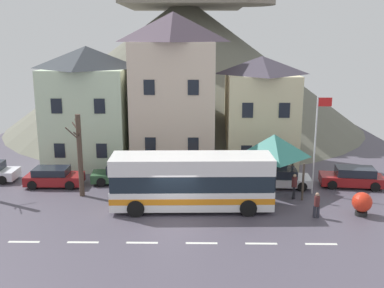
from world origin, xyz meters
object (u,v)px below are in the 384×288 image
(hilltop_castle, at_px, (185,58))
(public_bench, at_px, (286,177))
(townhouse_02, at_px, (260,112))
(pedestrian_01, at_px, (317,204))
(parked_car_03, at_px, (124,174))
(bare_tree_01, at_px, (80,154))
(townhouse_01, at_px, (174,90))
(pedestrian_00, at_px, (294,185))
(flagpole, at_px, (317,138))
(parked_car_00, at_px, (353,177))
(transit_bus, at_px, (192,182))
(harbour_buoy, at_px, (362,203))
(parked_car_01, at_px, (280,178))
(bus_shelter, at_px, (274,146))
(parked_car_02, at_px, (54,177))
(townhouse_00, at_px, (89,106))

(hilltop_castle, distance_m, public_bench, 24.87)
(townhouse_02, xyz_separation_m, pedestrian_01, (1.87, -11.11, -3.56))
(parked_car_03, xyz_separation_m, bare_tree_01, (-2.28, -2.80, 2.15))
(townhouse_01, bearing_deg, pedestrian_00, -45.02)
(pedestrian_01, bearing_deg, flagpole, 78.26)
(pedestrian_00, bearing_deg, parked_car_00, 28.60)
(hilltop_castle, height_order, pedestrian_01, hilltop_castle)
(transit_bus, relative_size, public_bench, 6.74)
(transit_bus, height_order, pedestrian_00, transit_bus)
(hilltop_castle, xyz_separation_m, harbour_buoy, (11.06, -28.17, -7.10))
(flagpole, bearing_deg, townhouse_01, 143.42)
(townhouse_01, relative_size, flagpole, 1.86)
(hilltop_castle, relative_size, pedestrian_01, 26.81)
(pedestrian_00, bearing_deg, parked_car_01, 100.79)
(bus_shelter, distance_m, public_bench, 3.37)
(pedestrian_01, bearing_deg, bare_tree_01, 166.53)
(parked_car_01, xyz_separation_m, bare_tree_01, (-13.29, -2.10, 2.16))
(parked_car_01, bearing_deg, parked_car_02, -176.55)
(townhouse_01, relative_size, bus_shelter, 3.07)
(bus_shelter, relative_size, harbour_buoy, 2.81)
(bare_tree_01, bearing_deg, harbour_buoy, -10.14)
(parked_car_00, xyz_separation_m, parked_car_03, (-16.02, 0.63, -0.03))
(harbour_buoy, bearing_deg, pedestrian_00, 140.63)
(townhouse_01, relative_size, parked_car_03, 2.71)
(hilltop_castle, height_order, parked_car_03, hilltop_castle)
(parked_car_03, bearing_deg, parked_car_01, 171.53)
(townhouse_00, relative_size, bare_tree_01, 1.75)
(townhouse_00, bearing_deg, transit_bus, -49.71)
(bus_shelter, distance_m, parked_car_03, 10.74)
(townhouse_00, height_order, parked_car_02, townhouse_00)
(townhouse_01, distance_m, parked_car_00, 14.87)
(parked_car_01, relative_size, parked_car_03, 0.91)
(parked_car_01, bearing_deg, townhouse_01, 146.28)
(townhouse_02, distance_m, parked_car_01, 6.74)
(pedestrian_01, distance_m, flagpole, 5.16)
(bus_shelter, relative_size, pedestrian_01, 2.59)
(parked_car_02, distance_m, public_bench, 16.31)
(townhouse_00, bearing_deg, pedestrian_01, -35.85)
(public_bench, bearing_deg, parked_car_01, -132.87)
(public_bench, height_order, harbour_buoy, harbour_buoy)
(transit_bus, distance_m, parked_car_01, 7.47)
(flagpole, height_order, bare_tree_01, flagpole)
(parked_car_00, xyz_separation_m, parked_car_01, (-5.01, -0.07, -0.03))
(townhouse_01, xyz_separation_m, pedestrian_01, (8.76, -11.27, -5.22))
(parked_car_02, bearing_deg, transit_bus, -23.71)
(parked_car_01, height_order, bare_tree_01, bare_tree_01)
(transit_bus, relative_size, parked_car_02, 2.48)
(transit_bus, height_order, parked_car_01, transit_bus)
(townhouse_00, height_order, townhouse_01, townhouse_01)
(bare_tree_01, bearing_deg, townhouse_00, 98.85)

